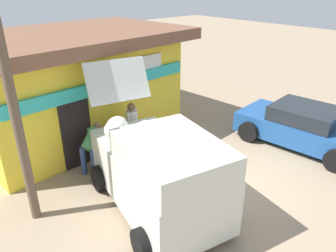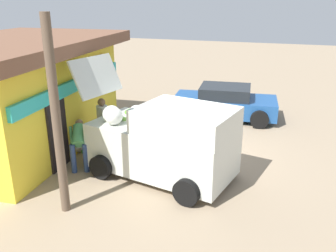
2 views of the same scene
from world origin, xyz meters
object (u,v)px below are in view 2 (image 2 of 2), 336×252
at_px(vendor_standing, 103,121).
at_px(unloaded_banana_pile, 78,146).
at_px(storefront_bar, 20,93).
at_px(customer_bending, 79,141).
at_px(paint_bucket, 125,133).
at_px(parked_sedan, 225,103).
at_px(delivery_van, 165,141).

bearing_deg(vendor_standing, unloaded_banana_pile, 112.92).
bearing_deg(storefront_bar, customer_bending, -108.81).
distance_m(vendor_standing, paint_bucket, 1.51).
height_order(storefront_bar, parked_sedan, storefront_bar).
bearing_deg(customer_bending, storefront_bar, 71.19).
bearing_deg(paint_bucket, delivery_van, -134.66).
bearing_deg(unloaded_banana_pile, parked_sedan, -37.38).
relative_size(storefront_bar, delivery_van, 1.67).
height_order(delivery_van, customer_bending, delivery_van).
height_order(delivery_van, paint_bucket, delivery_van).
height_order(storefront_bar, vendor_standing, storefront_bar).
bearing_deg(parked_sedan, customer_bending, 153.11).
bearing_deg(unloaded_banana_pile, paint_bucket, -28.95).
xyz_separation_m(delivery_van, customer_bending, (-0.35, 2.40, -0.17)).
height_order(vendor_standing, unloaded_banana_pile, vendor_standing).
xyz_separation_m(parked_sedan, unloaded_banana_pile, (-4.88, 3.72, -0.45)).
distance_m(vendor_standing, unloaded_banana_pile, 1.15).
bearing_deg(customer_bending, delivery_van, -81.69).
bearing_deg(paint_bucket, vendor_standing, 174.54).
distance_m(parked_sedan, unloaded_banana_pile, 6.15).
bearing_deg(parked_sedan, delivery_van, 173.86).
relative_size(customer_bending, paint_bucket, 4.47).
relative_size(parked_sedan, customer_bending, 3.08).
height_order(unloaded_banana_pile, paint_bucket, unloaded_banana_pile).
xyz_separation_m(parked_sedan, paint_bucket, (-3.32, 2.86, -0.47)).
distance_m(storefront_bar, delivery_van, 5.04).
relative_size(delivery_van, vendor_standing, 2.66).
bearing_deg(unloaded_banana_pile, customer_bending, -144.70).
relative_size(unloaded_banana_pile, paint_bucket, 2.69).
xyz_separation_m(customer_bending, unloaded_banana_pile, (1.03, 0.73, -0.67)).
bearing_deg(delivery_van, parked_sedan, -6.14).
xyz_separation_m(vendor_standing, customer_bending, (-1.34, 0.01, -0.16)).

